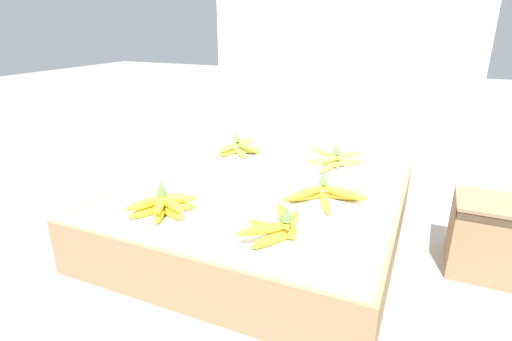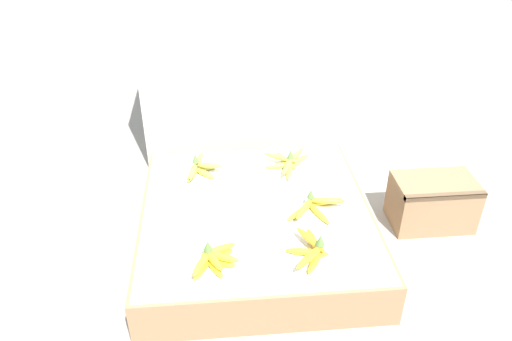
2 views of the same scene
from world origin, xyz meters
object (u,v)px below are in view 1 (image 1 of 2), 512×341
object	(u,v)px
banana_bunch_back_left	(240,147)
banana_bunch_front_left	(163,205)
banana_bunch_front_midleft	(278,226)
banana_bunch_middle_midleft	(325,195)
banana_bunch_back_midleft	(334,159)

from	to	relation	value
banana_bunch_back_left	banana_bunch_front_left	bearing A→B (deg)	-85.78
banana_bunch_front_midleft	banana_bunch_back_left	bearing A→B (deg)	124.06
banana_bunch_front_midleft	banana_bunch_middle_midleft	distance (m)	0.26
banana_bunch_front_midleft	banana_bunch_back_left	world-z (taller)	banana_bunch_front_midleft
banana_bunch_middle_midleft	banana_bunch_back_midleft	distance (m)	0.35
banana_bunch_front_midleft	banana_bunch_back_midleft	distance (m)	0.60
banana_bunch_front_left	banana_bunch_back_left	bearing A→B (deg)	94.22
banana_bunch_front_left	banana_bunch_middle_midleft	xyz separation A→B (m)	(0.41, 0.27, -0.00)
banana_bunch_back_left	banana_bunch_back_midleft	size ratio (longest dim) A/B	0.95
banana_bunch_middle_midleft	banana_bunch_front_midleft	bearing A→B (deg)	-103.04
banana_bunch_front_midleft	banana_bunch_back_midleft	xyz separation A→B (m)	(0.00, 0.60, -0.00)
banana_bunch_front_midleft	banana_bunch_middle_midleft	bearing A→B (deg)	76.96
banana_bunch_front_left	banana_bunch_middle_midleft	size ratio (longest dim) A/B	0.67
banana_bunch_back_left	banana_bunch_back_midleft	bearing A→B (deg)	1.85
banana_bunch_front_left	banana_bunch_back_left	size ratio (longest dim) A/B	0.74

